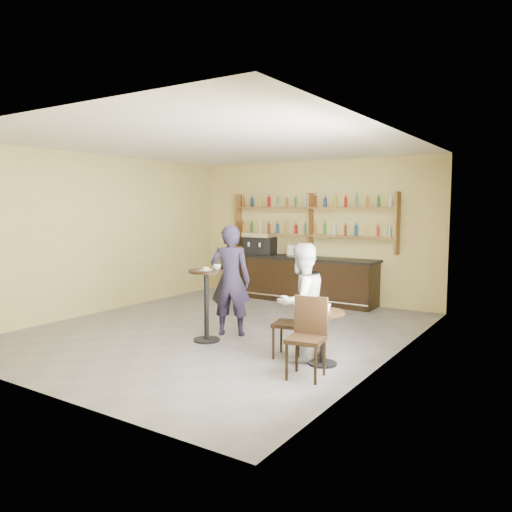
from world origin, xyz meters
The scene contains 23 objects.
floor centered at (0.00, 0.00, 0.00)m, with size 7.00×7.00×0.00m, color slate.
ceiling centered at (0.00, 0.00, 3.20)m, with size 7.00×7.00×0.00m, color white.
wall_back centered at (0.00, 3.50, 1.60)m, with size 7.00×7.00×0.00m, color tan.
wall_front centered at (0.00, -3.50, 1.60)m, with size 7.00×7.00×0.00m, color tan.
wall_left centered at (-3.00, 0.00, 1.60)m, with size 7.00×7.00×0.00m, color tan.
wall_right centered at (3.00, 0.00, 1.60)m, with size 7.00×7.00×0.00m, color tan.
window_pane centered at (2.99, -1.20, 1.70)m, with size 2.00×2.00×0.00m, color white.
window_frame centered at (2.99, -1.20, 1.70)m, with size 0.04×1.70×2.10m, color black, non-canonical shape.
shelf_unit centered at (0.00, 3.37, 1.81)m, with size 4.00×0.26×1.40m, color brown, non-canonical shape.
liquor_bottles centered at (0.00, 3.37, 1.98)m, with size 3.68×0.10×1.00m, color #8C5919, non-canonical shape.
bar_counter centered at (-0.21, 3.15, 0.51)m, with size 3.77×0.74×1.02m, color black, non-canonical shape.
espresso_machine centered at (-1.23, 3.15, 1.28)m, with size 0.71×0.46×0.51m, color black, non-canonical shape.
pastry_case centered at (-0.16, 3.15, 1.15)m, with size 0.44×0.35×0.26m, color silver, non-canonical shape.
pedestal_table centered at (0.21, -0.68, 0.58)m, with size 0.56×0.56×1.15m, color black, non-canonical shape.
napkin centered at (0.21, -0.68, 1.15)m, with size 0.17×0.17×0.00m, color white.
donut centered at (0.22, -0.69, 1.18)m, with size 0.11×0.11×0.04m, color #BA8D44.
cup_pedestal centered at (0.35, -0.58, 1.20)m, with size 0.11×0.11×0.09m, color white.
man_main centered at (0.31, -0.16, 0.93)m, with size 0.68×0.44×1.85m, color black.
cafe_table centered at (2.31, -0.76, 0.37)m, with size 0.59×0.59×0.75m, color black, non-canonical shape.
cup_cafe centered at (2.36, -0.76, 0.80)m, with size 0.11×0.11×0.10m, color white.
chair_west centered at (1.76, -0.71, 0.49)m, with size 0.43×0.43×0.99m, color black, non-canonical shape.
chair_south centered at (2.36, -1.36, 0.51)m, with size 0.44×0.44×1.01m, color black, non-canonical shape.
patron_second centered at (1.96, -0.74, 0.83)m, with size 0.80×0.63×1.65m, color #9B9AA0.
Camera 1 is at (5.17, -6.83, 2.16)m, focal length 35.00 mm.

